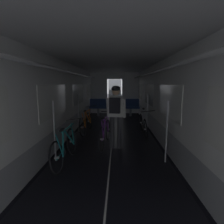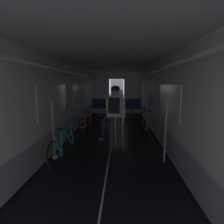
# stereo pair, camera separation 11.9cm
# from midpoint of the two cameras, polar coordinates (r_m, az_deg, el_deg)

# --- Properties ---
(train_car_shell) EXTENTS (3.14, 12.34, 2.57)m
(train_car_shell) POSITION_cam_midpoint_polar(r_m,az_deg,el_deg) (5.44, -0.64, 8.10)
(train_car_shell) COLOR black
(train_car_shell) RESTS_ON ground
(bench_seat_far_left) EXTENTS (0.98, 0.51, 0.95)m
(bench_seat_far_left) POSITION_cam_midpoint_polar(r_m,az_deg,el_deg) (10.05, -4.74, 2.02)
(bench_seat_far_left) COLOR gray
(bench_seat_far_left) RESTS_ON ground
(bench_seat_far_right) EXTENTS (0.98, 0.51, 0.95)m
(bench_seat_far_right) POSITION_cam_midpoint_polar(r_m,az_deg,el_deg) (10.01, 5.56, 1.98)
(bench_seat_far_right) COLOR gray
(bench_seat_far_right) RESTS_ON ground
(bicycle_orange) EXTENTS (0.46, 1.69, 0.96)m
(bicycle_orange) POSITION_cam_midpoint_polar(r_m,az_deg,el_deg) (6.62, -8.76, -3.33)
(bicycle_orange) COLOR black
(bicycle_orange) RESTS_ON ground
(bicycle_silver) EXTENTS (0.44, 1.69, 0.95)m
(bicycle_silver) POSITION_cam_midpoint_polar(r_m,az_deg,el_deg) (6.37, 9.39, -3.82)
(bicycle_silver) COLOR black
(bicycle_silver) RESTS_ON ground
(bicycle_teal) EXTENTS (0.44, 1.69, 0.96)m
(bicycle_teal) POSITION_cam_midpoint_polar(r_m,az_deg,el_deg) (4.27, -15.39, -10.54)
(bicycle_teal) COLOR black
(bicycle_teal) RESTS_ON ground
(person_cyclist_aisle) EXTENTS (0.55, 0.42, 1.73)m
(person_cyclist_aisle) POSITION_cam_midpoint_polar(r_m,az_deg,el_deg) (4.83, 0.48, 0.54)
(person_cyclist_aisle) COLOR #2D2D33
(person_cyclist_aisle) RESTS_ON ground
(bicycle_purple_in_aisle) EXTENTS (0.44, 1.69, 0.94)m
(bicycle_purple_in_aisle) POSITION_cam_midpoint_polar(r_m,az_deg,el_deg) (5.25, -2.85, -6.46)
(bicycle_purple_in_aisle) COLOR black
(bicycle_purple_in_aisle) RESTS_ON ground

